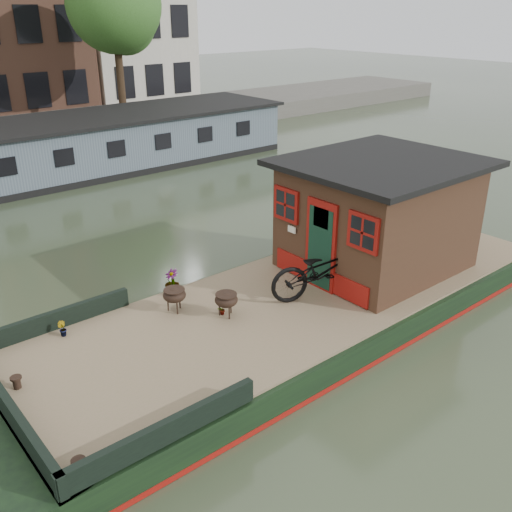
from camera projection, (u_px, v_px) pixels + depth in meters
ground at (303, 321)px, 11.92m from camera, size 120.00×120.00×0.00m
houseboat_hull at (254, 331)px, 11.03m from camera, size 14.01×4.02×0.60m
houseboat_deck at (304, 294)px, 11.67m from camera, size 11.80×3.80×0.05m
bow_bulwark at (65, 382)px, 8.61m from camera, size 3.00×4.00×0.35m
cabin at (378, 214)px, 12.45m from camera, size 4.00×3.50×2.42m
bicycle at (324, 270)px, 11.32m from camera, size 2.37×1.52×1.18m
potted_plant_a at (222, 307)px, 10.79m from camera, size 0.22×0.19×0.34m
potted_plant_b at (62, 329)px, 10.11m from camera, size 0.19×0.20×0.28m
potted_plant_d at (172, 282)px, 11.52m from camera, size 0.34×0.34×0.55m
brazier_front at (226, 305)px, 10.73m from camera, size 0.50×0.50×0.47m
brazier_rear at (175, 300)px, 10.90m from camera, size 0.51×0.51×0.47m
bollard_port at (17, 382)px, 8.74m from camera, size 0.18×0.18×0.20m
bollard_stbd at (79, 466)px, 7.13m from camera, size 0.19×0.19×0.22m
far_houseboat at (43, 153)px, 21.36m from camera, size 20.40×4.40×2.11m
tree_right at (116, 9)px, 26.55m from camera, size 4.40×4.40×7.40m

